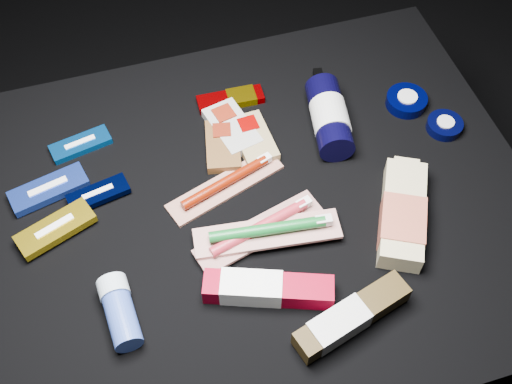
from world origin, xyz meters
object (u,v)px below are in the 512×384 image
object	(u,v)px
lotion_bottle	(329,117)
toothpaste_carton_red	(262,289)
deodorant_stick	(120,311)

from	to	relation	value
lotion_bottle	toothpaste_carton_red	size ratio (longest dim) A/B	1.03
lotion_bottle	deodorant_stick	distance (m)	0.50
lotion_bottle	toothpaste_carton_red	xyz separation A→B (m)	(-0.22, -0.29, -0.01)
deodorant_stick	toothpaste_carton_red	size ratio (longest dim) A/B	0.57
lotion_bottle	deodorant_stick	xyz separation A→B (m)	(-0.43, -0.26, -0.01)
lotion_bottle	toothpaste_carton_red	distance (m)	0.36
deodorant_stick	toothpaste_carton_red	xyz separation A→B (m)	(0.22, -0.03, -0.00)
lotion_bottle	deodorant_stick	size ratio (longest dim) A/B	1.81
deodorant_stick	toothpaste_carton_red	distance (m)	0.22
lotion_bottle	deodorant_stick	bearing A→B (deg)	-138.77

